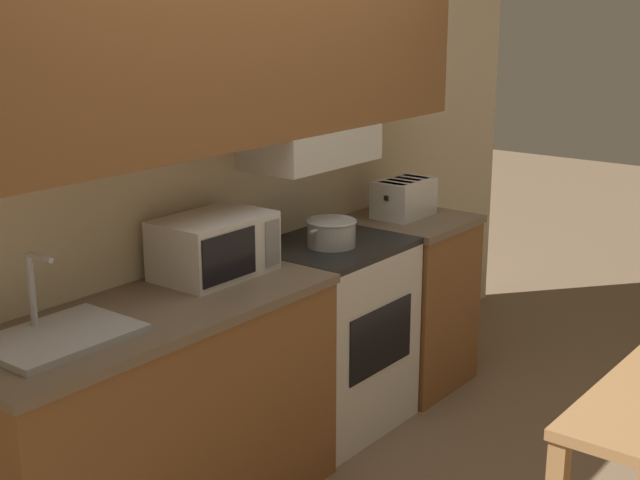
{
  "coord_description": "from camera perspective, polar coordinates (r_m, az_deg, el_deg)",
  "views": [
    {
      "loc": [
        -2.62,
        -2.61,
        1.97
      ],
      "look_at": [
        0.05,
        -0.54,
        1.04
      ],
      "focal_mm": 50.0,
      "sensor_mm": 36.0,
      "label": 1
    }
  ],
  "objects": [
    {
      "name": "microwave",
      "position": [
        3.56,
        -6.79,
        -0.37
      ],
      "size": [
        0.47,
        0.31,
        0.24
      ],
      "color": "silver",
      "rests_on": "lower_counter_main"
    },
    {
      "name": "lower_counter_right_stub",
      "position": [
        4.65,
        5.49,
        -3.85
      ],
      "size": [
        0.57,
        0.59,
        0.89
      ],
      "color": "brown",
      "rests_on": "ground_plane"
    },
    {
      "name": "cooking_pot",
      "position": [
        3.96,
        0.74,
        0.52
      ],
      "size": [
        0.31,
        0.23,
        0.12
      ],
      "color": "#B7BABF",
      "rests_on": "stove_range"
    },
    {
      "name": "toaster",
      "position": [
        4.52,
        5.39,
        2.71
      ],
      "size": [
        0.32,
        0.21,
        0.19
      ],
      "color": "silver",
      "rests_on": "lower_counter_right_stub"
    },
    {
      "name": "stove_range",
      "position": [
        4.16,
        0.71,
        -6.11
      ],
      "size": [
        0.68,
        0.56,
        0.89
      ],
      "color": "silver",
      "rests_on": "ground_plane"
    },
    {
      "name": "sink_basin",
      "position": [
        3.03,
        -16.38,
        -5.84
      ],
      "size": [
        0.48,
        0.35,
        0.28
      ],
      "color": "#B7BABF",
      "rests_on": "lower_counter_main"
    },
    {
      "name": "ground_plane",
      "position": [
        4.2,
        -6.38,
        -12.73
      ],
      "size": [
        16.0,
        16.0,
        0.0
      ],
      "primitive_type": "plane",
      "color": "#7F664C"
    },
    {
      "name": "wall_back",
      "position": [
        3.69,
        -6.18,
        8.05
      ],
      "size": [
        5.14,
        0.38,
        2.55
      ],
      "color": "beige",
      "rests_on": "ground_plane"
    },
    {
      "name": "lower_counter_main",
      "position": [
        3.42,
        -10.53,
        -11.35
      ],
      "size": [
        1.5,
        0.59,
        0.89
      ],
      "color": "brown",
      "rests_on": "ground_plane"
    }
  ]
}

